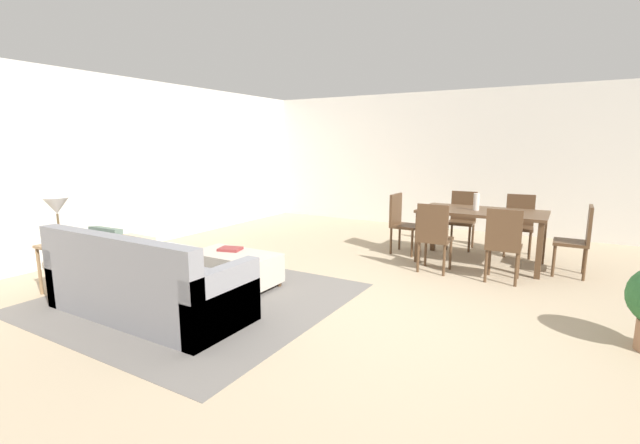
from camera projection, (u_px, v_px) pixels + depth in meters
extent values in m
plane|color=tan|center=(367.00, 315.00, 4.26)|extent=(10.80, 10.80, 0.00)
cube|color=silver|center=(475.00, 161.00, 8.27)|extent=(9.00, 0.12, 2.70)
cube|color=silver|center=(117.00, 165.00, 6.68)|extent=(0.12, 11.00, 2.70)
cube|color=slate|center=(197.00, 298.00, 4.74)|extent=(3.00, 2.80, 0.01)
cube|color=gray|center=(150.00, 293.00, 4.28)|extent=(2.11, 0.87, 0.42)
cube|color=gray|center=(114.00, 259.00, 3.91)|extent=(2.11, 0.16, 0.44)
cube|color=gray|center=(90.00, 269.00, 4.75)|extent=(0.14, 0.87, 0.62)
cube|color=gray|center=(223.00, 301.00, 3.77)|extent=(0.14, 0.87, 0.62)
cube|color=slate|center=(106.00, 247.00, 4.42)|extent=(0.42, 0.16, 0.42)
cube|color=beige|center=(140.00, 255.00, 4.14)|extent=(0.39, 0.12, 0.39)
cube|color=silver|center=(179.00, 265.00, 3.86)|extent=(0.37, 0.10, 0.37)
cube|color=#B7AD9E|center=(235.00, 267.00, 5.12)|extent=(1.05, 0.57, 0.34)
cylinder|color=#513823|center=(220.00, 272.00, 5.59)|extent=(0.05, 0.05, 0.06)
cylinder|color=#513823|center=(279.00, 284.00, 5.12)|extent=(0.05, 0.05, 0.06)
cylinder|color=#513823|center=(193.00, 282.00, 5.19)|extent=(0.05, 0.05, 0.06)
cylinder|color=#513823|center=(254.00, 296.00, 4.72)|extent=(0.05, 0.05, 0.06)
cube|color=olive|center=(61.00, 245.00, 4.82)|extent=(0.40, 0.40, 0.03)
cylinder|color=olive|center=(70.00, 264.00, 5.10)|extent=(0.04, 0.04, 0.54)
cylinder|color=olive|center=(87.00, 268.00, 4.93)|extent=(0.04, 0.04, 0.54)
cylinder|color=olive|center=(40.00, 271.00, 4.81)|extent=(0.04, 0.04, 0.54)
cylinder|color=olive|center=(56.00, 276.00, 4.64)|extent=(0.04, 0.04, 0.54)
cylinder|color=brown|center=(61.00, 243.00, 4.82)|extent=(0.16, 0.16, 0.02)
cylinder|color=brown|center=(59.00, 228.00, 4.79)|extent=(0.02, 0.02, 0.32)
cone|color=silver|center=(56.00, 206.00, 4.74)|extent=(0.26, 0.26, 0.18)
cube|color=#513823|center=(482.00, 212.00, 6.01)|extent=(1.67, 0.92, 0.04)
cube|color=#513823|center=(434.00, 228.00, 6.80)|extent=(0.07, 0.07, 0.72)
cube|color=#513823|center=(543.00, 239.00, 6.03)|extent=(0.07, 0.07, 0.72)
cube|color=#513823|center=(418.00, 238.00, 6.12)|extent=(0.07, 0.07, 0.72)
cube|color=#513823|center=(539.00, 251.00, 5.35)|extent=(0.07, 0.07, 0.72)
cube|color=#513823|center=(435.00, 239.00, 5.68)|extent=(0.40, 0.40, 0.04)
cube|color=#513823|center=(432.00, 223.00, 5.48)|extent=(0.40, 0.04, 0.47)
cylinder|color=#513823|center=(426.00, 252.00, 5.95)|extent=(0.04, 0.04, 0.41)
cylinder|color=#513823|center=(450.00, 255.00, 5.78)|extent=(0.04, 0.04, 0.41)
cylinder|color=#513823|center=(418.00, 257.00, 5.66)|extent=(0.04, 0.04, 0.41)
cylinder|color=#513823|center=(444.00, 260.00, 5.49)|extent=(0.04, 0.04, 0.41)
cube|color=#513823|center=(504.00, 247.00, 5.27)|extent=(0.41, 0.41, 0.04)
cube|color=#513823|center=(504.00, 229.00, 5.07)|extent=(0.40, 0.05, 0.47)
cylinder|color=#513823|center=(489.00, 260.00, 5.54)|extent=(0.04, 0.04, 0.41)
cylinder|color=#513823|center=(518.00, 263.00, 5.38)|extent=(0.04, 0.04, 0.41)
cylinder|color=#513823|center=(486.00, 266.00, 5.24)|extent=(0.04, 0.04, 0.41)
cylinder|color=#513823|center=(516.00, 270.00, 5.08)|extent=(0.04, 0.04, 0.41)
cube|color=#513823|center=(461.00, 223.00, 6.89)|extent=(0.41, 0.41, 0.04)
cube|color=#513823|center=(464.00, 206.00, 7.00)|extent=(0.40, 0.05, 0.47)
cylinder|color=#513823|center=(469.00, 239.00, 6.71)|extent=(0.04, 0.04, 0.41)
cylinder|color=#513823|center=(447.00, 237.00, 6.87)|extent=(0.04, 0.04, 0.41)
cylinder|color=#513823|center=(473.00, 235.00, 7.00)|extent=(0.04, 0.04, 0.41)
cylinder|color=#513823|center=(452.00, 233.00, 7.16)|extent=(0.04, 0.04, 0.41)
cube|color=#513823|center=(519.00, 228.00, 6.46)|extent=(0.43, 0.43, 0.04)
cube|color=#513823|center=(520.00, 210.00, 6.57)|extent=(0.40, 0.07, 0.47)
cylinder|color=#513823|center=(530.00, 246.00, 6.28)|extent=(0.04, 0.04, 0.41)
cylinder|color=#513823|center=(505.00, 244.00, 6.42)|extent=(0.04, 0.04, 0.41)
cylinder|color=#513823|center=(530.00, 241.00, 6.58)|extent=(0.04, 0.04, 0.41)
cylinder|color=#513823|center=(506.00, 239.00, 6.72)|extent=(0.04, 0.04, 0.41)
cube|color=#513823|center=(571.00, 243.00, 5.49)|extent=(0.40, 0.40, 0.04)
cube|color=#513823|center=(590.00, 225.00, 5.35)|extent=(0.04, 0.40, 0.47)
cylinder|color=#513823|center=(554.00, 261.00, 5.47)|extent=(0.04, 0.04, 0.41)
cylinder|color=#513823|center=(554.00, 255.00, 5.76)|extent=(0.04, 0.04, 0.41)
cylinder|color=#513823|center=(585.00, 265.00, 5.30)|extent=(0.04, 0.04, 0.41)
cylinder|color=#513823|center=(584.00, 259.00, 5.59)|extent=(0.04, 0.04, 0.41)
cube|color=#513823|center=(406.00, 226.00, 6.61)|extent=(0.42, 0.42, 0.04)
cube|color=#513823|center=(396.00, 209.00, 6.66)|extent=(0.06, 0.40, 0.47)
cylinder|color=#513823|center=(420.00, 240.00, 6.70)|extent=(0.04, 0.04, 0.41)
cylinder|color=#513823|center=(412.00, 244.00, 6.42)|extent=(0.04, 0.04, 0.41)
cylinder|color=#513823|center=(400.00, 237.00, 6.88)|extent=(0.04, 0.04, 0.41)
cylinder|color=#513823|center=(391.00, 241.00, 6.60)|extent=(0.04, 0.04, 0.41)
cylinder|color=silver|center=(476.00, 202.00, 5.99)|extent=(0.08, 0.08, 0.24)
cube|color=maroon|center=(230.00, 249.00, 5.22)|extent=(0.30, 0.26, 0.03)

